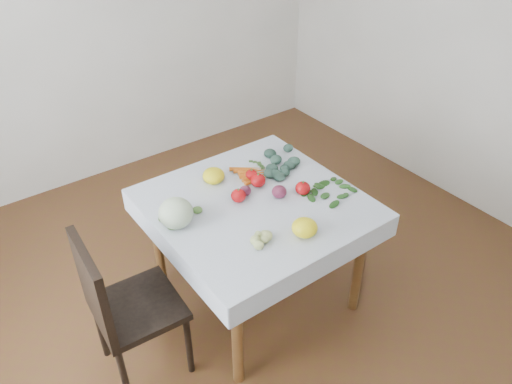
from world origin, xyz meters
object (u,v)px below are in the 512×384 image
(table, at_px, (256,216))
(cabbage, at_px, (176,213))
(chair, at_px, (119,303))
(heirloom_back, at_px, (214,176))
(carrot_bunch, at_px, (253,173))

(table, distance_m, cabbage, 0.50)
(chair, bearing_deg, heirloom_back, 23.93)
(table, relative_size, heirloom_back, 7.61)
(cabbage, bearing_deg, chair, -163.92)
(table, xyz_separation_m, carrot_bunch, (0.15, 0.23, 0.12))
(carrot_bunch, bearing_deg, chair, -164.90)
(chair, relative_size, cabbage, 5.11)
(table, height_order, chair, chair)
(cabbage, relative_size, carrot_bunch, 0.77)
(table, height_order, cabbage, cabbage)
(table, xyz_separation_m, cabbage, (-0.46, 0.08, 0.18))
(chair, height_order, carrot_bunch, chair)
(heirloom_back, bearing_deg, cabbage, -148.34)
(carrot_bunch, bearing_deg, table, -122.45)
(heirloom_back, distance_m, carrot_bunch, 0.25)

